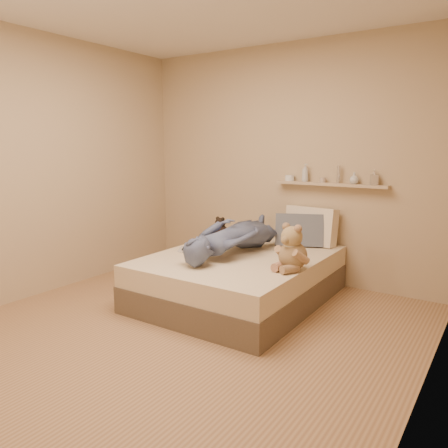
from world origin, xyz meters
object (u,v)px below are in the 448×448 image
Objects in this scene: pillow_cream at (311,226)px; wall_shelf at (330,184)px; dark_plush at (221,230)px; pillow_grey at (299,230)px; bed at (240,277)px; person at (235,235)px; game_console at (187,250)px; teddy_bear at (292,251)px.

wall_shelf is (0.17, 0.08, 0.45)m from pillow_cream.
dark_plush is 0.22× the size of wall_shelf.
bed is at bearing -114.52° from pillow_grey.
pillow_cream is at bearing -119.32° from person.
person reaches higher than game_console.
wall_shelf is at bearing 25.55° from pillow_cream.
person is at bearing 80.03° from game_console.
game_console reaches higher than bed.
pillow_cream reaches higher than dark_plush.
bed is 3.45× the size of pillow_cream.
game_console is at bearing 81.95° from person.
pillow_cream is at bearing -154.45° from wall_shelf.
teddy_bear is at bearing -85.46° from wall_shelf.
pillow_grey reaches higher than bed.
game_console is 0.11× the size of person.
pillow_cream reaches higher than teddy_bear.
teddy_bear is 0.77m from person.
pillow_grey is at bearing 110.04° from teddy_bear.
bed is 0.41m from person.
wall_shelf reaches higher than pillow_grey.
wall_shelf is (0.55, 0.91, 0.88)m from bed.
teddy_bear reaches higher than pillow_grey.
wall_shelf is (0.75, 1.48, 0.51)m from game_console.
dark_plush is 0.59m from person.
dark_plush is 0.88m from pillow_grey.
teddy_bear is (0.84, 0.38, 0.03)m from game_console.
game_console is at bearing -72.22° from dark_plush.
wall_shelf is (0.24, 0.22, 0.48)m from pillow_grey.
game_console is 0.64m from person.
wall_shelf is (1.07, 0.47, 0.53)m from dark_plush.
teddy_bear is at bearing -76.15° from pillow_cream.
pillow_grey is 0.34× the size of person.
pillow_grey is at bearing -137.06° from wall_shelf.
dark_plush is 1.29m from wall_shelf.
teddy_bear reaches higher than person.
dark_plush is at bearing -39.93° from person.
person is at bearing -126.61° from wall_shelf.
teddy_bear is 1.52× the size of dark_plush.
wall_shelf reaches higher than pillow_cream.
pillow_cream is 0.49m from wall_shelf.
wall_shelf is at bearing 63.25° from game_console.
teddy_bear is at bearing -17.09° from bed.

